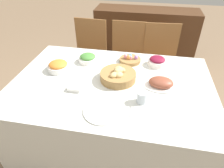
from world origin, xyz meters
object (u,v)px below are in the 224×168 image
object	(u,v)px
bread_basket	(118,75)
spoon	(131,115)
chair_far_left	(89,54)
butter_dish	(75,89)
chair_far_right	(160,61)
knife	(126,114)
ham_platter	(161,83)
fork	(81,108)
carrot_bowl	(58,66)
dinner_plate	(103,111)
green_salad_bowl	(88,58)
sideboard	(145,38)
egg_basket	(130,59)
drinking_cup	(142,97)
chair_far_center	(127,58)
beet_salad_bowl	(157,61)

from	to	relation	value
bread_basket	spoon	world-z (taller)	bread_basket
chair_far_left	butter_dish	size ratio (longest dim) A/B	8.91
chair_far_right	knife	bearing A→B (deg)	-106.02
ham_platter	knife	distance (m)	0.45
ham_platter	fork	bearing A→B (deg)	-145.49
knife	carrot_bowl	bearing A→B (deg)	148.13
bread_basket	chair_far_left	bearing A→B (deg)	121.21
knife	dinner_plate	bearing A→B (deg)	-177.93
green_salad_bowl	dinner_plate	xyz separation A→B (m)	(0.30, -0.66, -0.03)
sideboard	butter_dish	distance (m)	2.02
ham_platter	green_salad_bowl	size ratio (longest dim) A/B	1.74
chair_far_left	egg_basket	distance (m)	0.85
fork	knife	xyz separation A→B (m)	(0.33, 0.00, 0.00)
fork	drinking_cup	distance (m)	0.45
green_salad_bowl	knife	size ratio (longest dim) A/B	1.07
green_salad_bowl	spoon	bearing A→B (deg)	-53.08
sideboard	knife	distance (m)	2.16
fork	sideboard	bearing A→B (deg)	82.36
chair_far_right	dinner_plate	xyz separation A→B (m)	(-0.43, -1.28, 0.26)
chair_far_right	chair_far_center	bearing A→B (deg)	175.71
fork	spoon	xyz separation A→B (m)	(0.36, 0.00, 0.00)
carrot_bowl	beet_salad_bowl	distance (m)	0.92
ham_platter	drinking_cup	bearing A→B (deg)	-120.98
bread_basket	spoon	xyz separation A→B (m)	(0.16, -0.41, -0.04)
ham_platter	beet_salad_bowl	world-z (taller)	beet_salad_bowl
knife	butter_dish	size ratio (longest dim) A/B	1.54
fork	drinking_cup	world-z (taller)	drinking_cup
carrot_bowl	butter_dish	bearing A→B (deg)	-47.27
beet_salad_bowl	dinner_plate	xyz separation A→B (m)	(-0.36, -0.72, -0.04)
spoon	fork	bearing A→B (deg)	177.93
chair_far_right	ham_platter	distance (m)	0.94
carrot_bowl	drinking_cup	size ratio (longest dim) A/B	2.23
egg_basket	spoon	bearing A→B (deg)	-82.95
spoon	drinking_cup	xyz separation A→B (m)	(0.06, 0.15, 0.04)
dinner_plate	knife	xyz separation A→B (m)	(0.16, 0.00, -0.00)
fork	knife	world-z (taller)	same
chair_far_right	butter_dish	bearing A→B (deg)	-127.34
green_salad_bowl	ham_platter	bearing A→B (deg)	-21.55
bread_basket	ham_platter	size ratio (longest dim) A/B	0.99
chair_far_right	bread_basket	bearing A→B (deg)	-118.43
chair_far_right	dinner_plate	bearing A→B (deg)	-112.83
sideboard	ham_platter	distance (m)	1.79
egg_basket	spoon	size ratio (longest dim) A/B	1.26
chair_far_left	knife	world-z (taller)	chair_far_left
ham_platter	beet_salad_bowl	size ratio (longest dim) A/B	1.80
chair_far_center	carrot_bowl	size ratio (longest dim) A/B	4.83
chair_far_left	chair_far_right	bearing A→B (deg)	4.12
spoon	sideboard	bearing A→B (deg)	87.74
sideboard	beet_salad_bowl	distance (m)	1.46
butter_dish	dinner_plate	bearing A→B (deg)	-35.28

